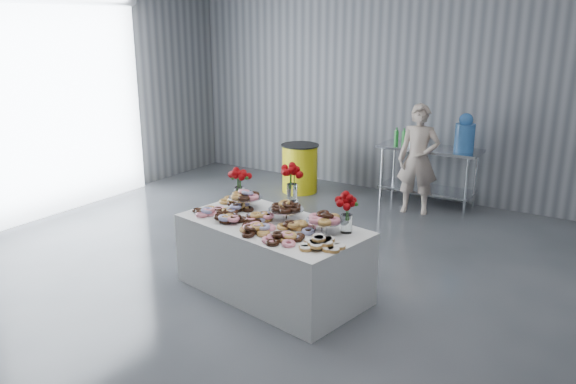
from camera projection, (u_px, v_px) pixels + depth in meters
name	position (u px, v px, depth m)	size (l,w,h in m)	color
ground	(237.00, 302.00, 5.61)	(9.00, 9.00, 0.00)	#383B40
room_walls	(210.00, 27.00, 5.05)	(8.04, 9.04, 4.02)	slate
display_table	(272.00, 258.00, 5.73)	(1.90, 1.00, 0.75)	silver
prep_table	(428.00, 165.00, 8.48)	(1.50, 0.60, 0.90)	silver
donut_mounds	(269.00, 221.00, 5.57)	(1.80, 0.80, 0.09)	#C29447
cake_stand_left	(245.00, 196.00, 6.05)	(0.36, 0.36, 0.17)	silver
cake_stand_mid	(286.00, 208.00, 5.66)	(0.36, 0.36, 0.17)	silver
cake_stand_right	(324.00, 219.00, 5.33)	(0.36, 0.36, 0.17)	silver
danish_pile	(320.00, 241.00, 5.02)	(0.48, 0.48, 0.11)	white
bouquet_left	(239.00, 177.00, 6.20)	(0.26, 0.26, 0.42)	white
bouquet_right	(347.00, 203.00, 5.30)	(0.26, 0.26, 0.42)	white
bouquet_center	(292.00, 179.00, 5.80)	(0.26, 0.26, 0.57)	silver
water_jug	(465.00, 134.00, 8.07)	(0.28, 0.28, 0.55)	#428AE0
drink_bottles	(408.00, 137.00, 8.45)	(0.54, 0.08, 0.27)	#268C33
person	(418.00, 159.00, 8.08)	(0.58, 0.38, 1.60)	#CC8C93
trash_barrel	(300.00, 168.00, 9.23)	(0.62, 0.62, 0.79)	yellow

